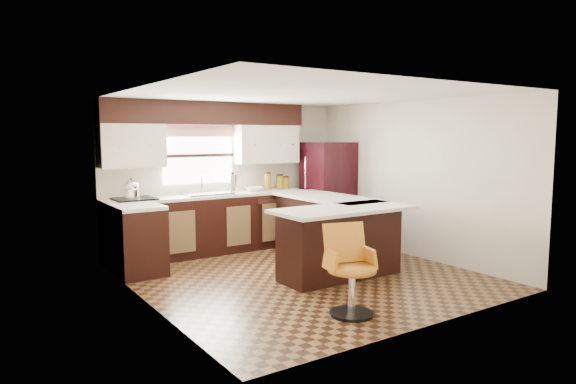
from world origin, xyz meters
TOP-DOWN VIEW (x-y plane):
  - floor at (0.00, 0.00)m, footprint 4.40×4.40m
  - ceiling at (0.00, 0.00)m, footprint 4.40×4.40m
  - wall_back at (0.00, 2.20)m, footprint 4.40×0.00m
  - wall_front at (0.00, -2.20)m, footprint 4.40×0.00m
  - wall_left at (-2.10, 0.00)m, footprint 0.00×4.40m
  - wall_right at (2.10, 0.00)m, footprint 0.00×4.40m
  - base_cab_back at (-0.45, 1.90)m, footprint 3.30×0.60m
  - base_cab_left at (-1.80, 1.25)m, footprint 0.60×0.70m
  - counter_back at (-0.45, 1.90)m, footprint 3.30×0.60m
  - counter_left at (-1.80, 1.25)m, footprint 0.60×0.70m
  - soffit at (-0.40, 2.03)m, footprint 3.40×0.35m
  - upper_cab_left at (-1.62, 2.03)m, footprint 0.94×0.35m
  - upper_cab_right at (0.68, 2.03)m, footprint 1.14×0.35m
  - window_pane at (-0.50, 2.18)m, footprint 1.20×0.02m
  - valance at (-0.50, 2.14)m, footprint 1.30×0.06m
  - sink at (-0.50, 1.88)m, footprint 0.75×0.45m
  - dishwasher at (0.55, 1.61)m, footprint 0.58×0.03m
  - cooktop at (-1.65, 1.88)m, footprint 0.58×0.50m
  - peninsula_long at (0.90, 0.62)m, footprint 0.60×1.95m
  - peninsula_return at (0.38, -0.35)m, footprint 1.65×0.60m
  - counter_pen_long at (0.95, 0.62)m, footprint 0.84×1.95m
  - counter_pen_return at (0.35, -0.44)m, footprint 1.89×0.84m
  - refrigerator at (1.70, 1.61)m, footprint 0.75×0.72m
  - bar_chair at (-0.45, -1.54)m, footprint 0.62×0.62m
  - kettle at (-1.68, 1.88)m, footprint 0.21×0.21m
  - percolator at (-0.04, 1.90)m, footprint 0.13×0.13m
  - mixing_bowl at (0.36, 1.90)m, footprint 0.34×0.34m
  - canister_large at (0.65, 1.92)m, footprint 0.12×0.12m
  - canister_med at (0.89, 1.92)m, footprint 0.12×0.12m
  - canister_small at (1.00, 1.92)m, footprint 0.13×0.13m

SIDE VIEW (x-z plane):
  - floor at x=0.00m, z-range 0.00..0.00m
  - dishwasher at x=0.55m, z-range 0.04..0.82m
  - base_cab_back at x=-0.45m, z-range 0.00..0.90m
  - base_cab_left at x=-1.80m, z-range 0.00..0.90m
  - peninsula_long at x=0.90m, z-range 0.00..0.90m
  - peninsula_return at x=0.38m, z-range 0.00..0.90m
  - bar_chair at x=-0.45m, z-range 0.00..0.95m
  - refrigerator at x=1.70m, z-range 0.00..1.75m
  - counter_back at x=-0.45m, z-range 0.90..0.94m
  - counter_left at x=-1.80m, z-range 0.90..0.94m
  - counter_pen_long at x=0.95m, z-range 0.90..0.94m
  - counter_pen_return at x=0.35m, z-range 0.90..0.94m
  - cooktop at x=-1.65m, z-range 0.94..0.97m
  - sink at x=-0.50m, z-range 0.95..0.98m
  - mixing_bowl at x=0.36m, z-range 0.95..1.02m
  - canister_small at x=1.00m, z-range 0.95..1.14m
  - canister_med at x=0.89m, z-range 0.95..1.18m
  - canister_large at x=0.65m, z-range 0.95..1.22m
  - percolator at x=-0.04m, z-range 0.95..1.25m
  - kettle at x=-1.68m, z-range 0.97..1.26m
  - wall_back at x=0.00m, z-range -1.00..3.40m
  - wall_front at x=0.00m, z-range -1.00..3.40m
  - wall_left at x=-2.10m, z-range -1.00..3.40m
  - wall_right at x=2.10m, z-range -1.00..3.40m
  - window_pane at x=-0.50m, z-range 1.10..2.00m
  - upper_cab_left at x=-1.62m, z-range 1.40..2.04m
  - upper_cab_right at x=0.68m, z-range 1.40..2.04m
  - valance at x=-0.50m, z-range 1.85..2.03m
  - soffit at x=-0.40m, z-range 2.04..2.40m
  - ceiling at x=0.00m, z-range 2.40..2.40m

